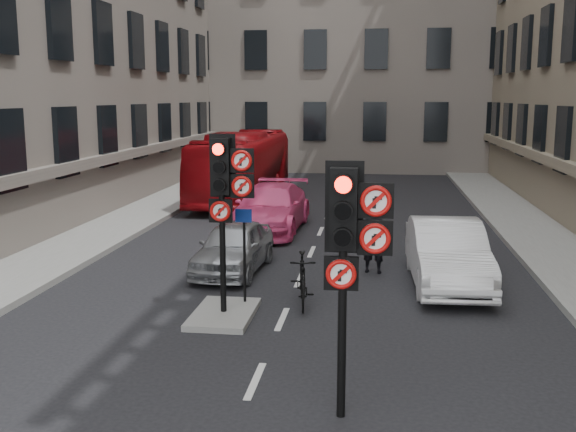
% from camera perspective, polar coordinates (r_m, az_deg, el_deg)
% --- Properties ---
extents(pavement_left, '(3.00, 50.00, 0.16)m').
position_cam_1_polar(pavement_left, '(22.21, -16.55, -1.58)').
color(pavement_left, gray).
rests_on(pavement_left, ground).
extents(pavement_right, '(3.00, 50.00, 0.16)m').
position_cam_1_polar(pavement_right, '(20.98, 22.28, -2.59)').
color(pavement_right, gray).
rests_on(pavement_right, ground).
extents(centre_island, '(1.20, 2.00, 0.12)m').
position_cam_1_polar(centre_island, '(13.87, -5.46, -8.25)').
color(centre_island, gray).
rests_on(centre_island, ground).
extents(building_far, '(30.00, 14.00, 20.00)m').
position_cam_1_polar(building_far, '(46.19, 5.54, 17.01)').
color(building_far, gray).
rests_on(building_far, ground).
extents(signal_near, '(0.91, 0.40, 3.58)m').
position_cam_1_polar(signal_near, '(9.01, 5.25, -1.70)').
color(signal_near, black).
rests_on(signal_near, ground).
extents(signal_far, '(0.91, 0.40, 3.58)m').
position_cam_1_polar(signal_far, '(13.26, -5.30, 2.63)').
color(signal_far, black).
rests_on(signal_far, centre_island).
extents(car_silver, '(1.73, 3.85, 1.28)m').
position_cam_1_polar(car_silver, '(17.19, -4.63, -2.61)').
color(car_silver, '#9DA0A4').
rests_on(car_silver, ground).
extents(car_white, '(1.79, 4.69, 1.53)m').
position_cam_1_polar(car_white, '(16.30, 13.32, -3.13)').
color(car_white, white).
rests_on(car_white, ground).
extents(car_pink, '(2.31, 5.30, 1.52)m').
position_cam_1_polar(car_pink, '(22.31, -1.49, 0.66)').
color(car_pink, '#EB4584').
rests_on(car_pink, ground).
extents(bus_red, '(2.59, 10.45, 2.90)m').
position_cam_1_polar(bus_red, '(29.29, -3.85, 4.27)').
color(bus_red, maroon).
rests_on(bus_red, ground).
extents(motorcycle, '(0.77, 1.90, 1.11)m').
position_cam_1_polar(motorcycle, '(14.43, 1.22, -5.42)').
color(motorcycle, black).
rests_on(motorcycle, ground).
extents(motorcyclist, '(0.71, 0.54, 1.77)m').
position_cam_1_polar(motorcyclist, '(17.09, 7.24, -1.92)').
color(motorcyclist, black).
rests_on(motorcyclist, ground).
extents(info_sign, '(0.34, 0.10, 2.00)m').
position_cam_1_polar(info_sign, '(14.10, -3.74, -2.23)').
color(info_sign, black).
rests_on(info_sign, centre_island).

